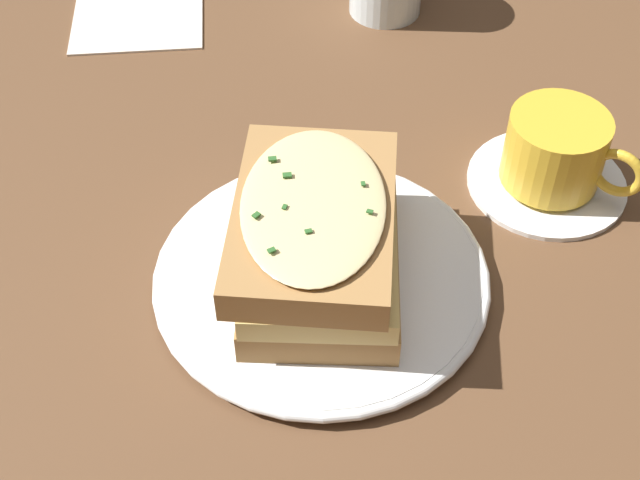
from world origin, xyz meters
TOP-DOWN VIEW (x-y plane):
  - ground_plane at (0.00, 0.00)m, footprint 2.40×2.40m
  - dinner_plate at (0.02, 0.00)m, footprint 0.23×0.23m
  - sandwich at (0.02, 0.00)m, footprint 0.16×0.19m
  - teacup_with_saucer at (0.22, 0.02)m, footprint 0.12×0.12m
  - napkin at (-0.01, 0.36)m, footprint 0.15×0.13m

SIDE VIEW (x-z plane):
  - ground_plane at x=0.00m, z-range 0.00..0.00m
  - napkin at x=-0.01m, z-range 0.00..0.00m
  - dinner_plate at x=0.02m, z-range 0.00..0.01m
  - teacup_with_saucer at x=0.22m, z-range 0.00..0.06m
  - sandwich at x=0.02m, z-range 0.01..0.09m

